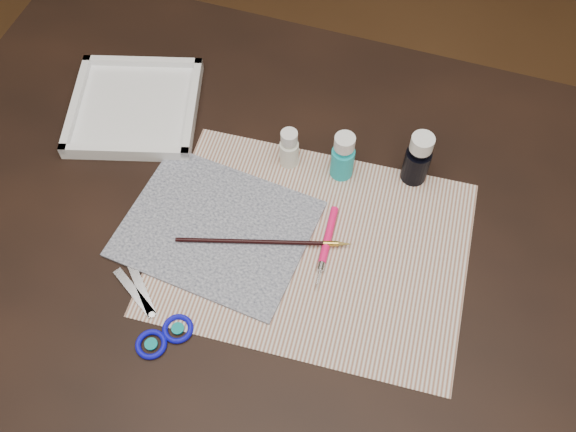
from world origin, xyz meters
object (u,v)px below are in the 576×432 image
(paper, at_px, (312,247))
(paint_bottle_navy, at_px, (418,158))
(canvas, at_px, (217,228))
(paint_bottle_cyan, at_px, (343,156))
(scissors, at_px, (143,309))
(palette_tray, at_px, (135,107))
(paint_bottle_white, at_px, (289,148))

(paper, distance_m, paint_bottle_navy, 0.22)
(canvas, distance_m, paint_bottle_cyan, 0.23)
(scissors, relative_size, palette_tray, 0.80)
(paint_bottle_navy, relative_size, palette_tray, 0.47)
(canvas, height_order, palette_tray, palette_tray)
(paint_bottle_navy, bearing_deg, scissors, -132.10)
(scissors, bearing_deg, palette_tray, -31.50)
(canvas, xyz_separation_m, paint_bottle_cyan, (0.15, 0.16, 0.04))
(canvas, height_order, paint_bottle_navy, paint_bottle_navy)
(canvas, bearing_deg, paint_bottle_navy, 35.83)
(paint_bottle_cyan, height_order, scissors, paint_bottle_cyan)
(paint_bottle_navy, height_order, palette_tray, paint_bottle_navy)
(paint_bottle_white, distance_m, paint_bottle_cyan, 0.09)
(paper, distance_m, paint_bottle_white, 0.17)
(scissors, bearing_deg, paint_bottle_cyan, -90.75)
(palette_tray, bearing_deg, canvas, -38.97)
(paper, xyz_separation_m, paint_bottle_navy, (0.12, 0.18, 0.05))
(paint_bottle_white, relative_size, paint_bottle_cyan, 0.83)
(palette_tray, bearing_deg, paint_bottle_cyan, -2.33)
(paper, height_order, paint_bottle_navy, paint_bottle_navy)
(paint_bottle_white, height_order, scissors, paint_bottle_white)
(canvas, distance_m, paint_bottle_white, 0.17)
(scissors, bearing_deg, paint_bottle_navy, -100.52)
(paper, xyz_separation_m, canvas, (-0.15, -0.02, 0.00))
(canvas, distance_m, paint_bottle_navy, 0.33)
(paper, xyz_separation_m, paint_bottle_white, (-0.08, 0.14, 0.04))
(paint_bottle_cyan, relative_size, paint_bottle_navy, 0.91)
(scissors, bearing_deg, canvas, -76.04)
(paper, bearing_deg, paint_bottle_white, 120.14)
(paper, height_order, paint_bottle_white, paint_bottle_white)
(scissors, xyz_separation_m, palette_tray, (-0.17, 0.34, 0.01))
(canvas, bearing_deg, paint_bottle_cyan, 46.87)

